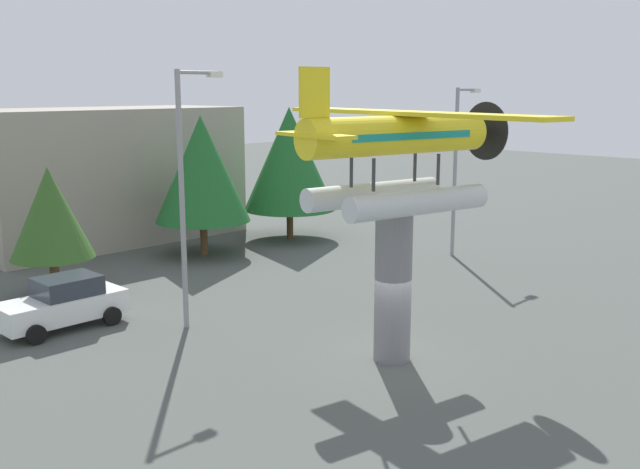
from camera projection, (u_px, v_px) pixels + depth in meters
ground_plane at (392, 359)px, 21.98m from camera, size 140.00×140.00×0.00m
display_pedestal at (393, 286)px, 21.53m from camera, size 1.10×1.10×4.55m
floatplane_monument at (399, 152)px, 20.83m from camera, size 7.14×10.42×4.00m
car_mid_white at (63, 303)px, 24.69m from camera, size 4.20×2.02×1.76m
streetlight_primary at (186, 183)px, 24.09m from camera, size 1.84×0.28×8.61m
streetlight_secondary at (458, 160)px, 34.86m from camera, size 1.84×0.28×8.04m
storefront_building at (106, 175)px, 38.65m from camera, size 13.95×6.16×7.00m
tree_east at (50, 213)px, 28.01m from camera, size 3.18×3.18×5.08m
tree_center_back at (202, 169)px, 34.88m from camera, size 4.57×4.57×6.77m
tree_far_east at (289, 159)px, 38.89m from camera, size 4.92×4.92×7.05m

